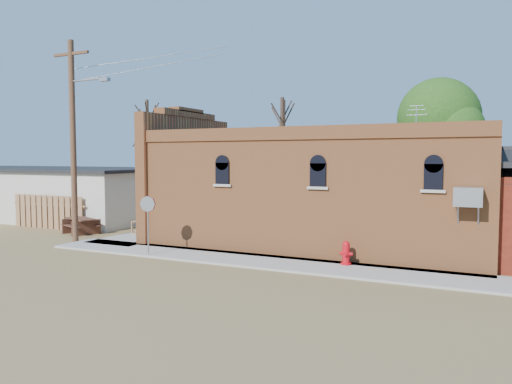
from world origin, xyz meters
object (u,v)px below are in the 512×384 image
at_px(utility_pole, 74,136).
at_px(stop_sign, 148,210).
at_px(picnic_table, 81,224).
at_px(brick_bar, 314,191).
at_px(trash_barrel, 151,231).
at_px(fire_hydrant, 346,253).

relative_size(utility_pole, stop_sign, 3.95).
bearing_deg(picnic_table, brick_bar, 33.98).
bearing_deg(trash_barrel, picnic_table, 176.69).
distance_m(utility_pole, picnic_table, 4.99).
bearing_deg(brick_bar, trash_barrel, -159.79).
xyz_separation_m(utility_pole, picnic_table, (-1.68, 2.00, -4.25)).
height_order(brick_bar, trash_barrel, brick_bar).
bearing_deg(fire_hydrant, brick_bar, 102.30).
distance_m(stop_sign, trash_barrel, 3.86).
relative_size(utility_pole, picnic_table, 3.89).
xyz_separation_m(brick_bar, fire_hydrant, (2.56, -3.99, -1.85)).
bearing_deg(picnic_table, fire_hydrant, 15.79).
relative_size(brick_bar, trash_barrel, 20.39).
distance_m(fire_hydrant, stop_sign, 7.67).
distance_m(brick_bar, trash_barrel, 7.63).
distance_m(utility_pole, stop_sign, 5.88).
bearing_deg(picnic_table, trash_barrel, 19.35).
bearing_deg(fire_hydrant, trash_barrel, 150.99).
height_order(utility_pole, fire_hydrant, utility_pole).
relative_size(brick_bar, utility_pole, 1.82).
bearing_deg(stop_sign, utility_pole, 175.79).
bearing_deg(trash_barrel, stop_sign, -54.38).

